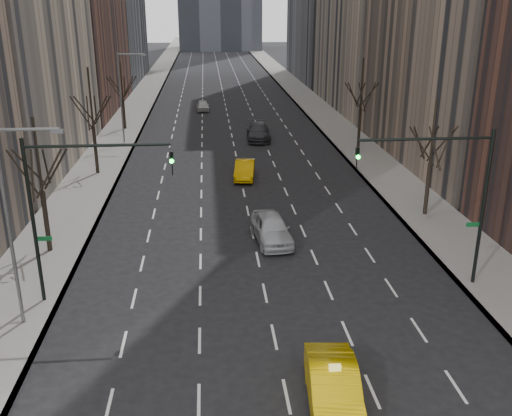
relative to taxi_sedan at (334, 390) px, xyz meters
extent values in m
cube|color=slate|center=(-13.80, 66.85, -0.75)|extent=(4.50, 320.00, 0.15)
cube|color=slate|center=(10.70, 66.85, -0.75)|extent=(4.50, 320.00, 0.15)
cylinder|color=black|center=(-13.55, 14.85, 1.11)|extent=(0.28, 0.28, 3.57)
cylinder|color=black|center=(-13.55, 14.85, 5.02)|extent=(0.16, 0.16, 4.25)
cylinder|color=black|center=(-13.41, 15.69, 4.12)|extent=(0.42, 1.80, 2.52)
cylinder|color=black|center=(-12.75, 15.14, 4.12)|extent=(1.74, 0.72, 2.52)
cylinder|color=black|center=(-12.90, 14.29, 4.12)|extent=(1.46, 1.25, 2.52)
cylinder|color=black|center=(-13.70, 14.00, 4.12)|extent=(0.42, 1.80, 2.52)
cylinder|color=black|center=(-14.36, 14.55, 4.12)|extent=(1.74, 0.72, 2.52)
cylinder|color=black|center=(-14.21, 15.40, 4.12)|extent=(1.46, 1.25, 2.52)
cylinder|color=black|center=(-13.55, 30.85, 1.32)|extent=(0.28, 0.28, 3.99)
cylinder|color=black|center=(-13.55, 30.85, 5.69)|extent=(0.16, 0.16, 4.75)
cylinder|color=black|center=(-13.41, 31.69, 4.54)|extent=(0.42, 1.80, 2.52)
cylinder|color=black|center=(-12.75, 31.14, 4.54)|extent=(1.74, 0.72, 2.52)
cylinder|color=black|center=(-12.90, 30.29, 4.54)|extent=(1.46, 1.25, 2.52)
cylinder|color=black|center=(-13.70, 30.00, 4.54)|extent=(0.42, 1.80, 2.52)
cylinder|color=black|center=(-14.36, 30.55, 4.54)|extent=(1.74, 0.72, 2.52)
cylinder|color=black|center=(-14.21, 31.40, 4.54)|extent=(1.46, 1.25, 2.52)
cylinder|color=black|center=(-13.55, 48.85, 1.00)|extent=(0.28, 0.28, 3.36)
cylinder|color=black|center=(-13.55, 48.85, 4.68)|extent=(0.16, 0.16, 4.00)
cylinder|color=black|center=(-13.41, 49.69, 3.91)|extent=(0.42, 1.80, 2.52)
cylinder|color=black|center=(-12.75, 49.14, 3.91)|extent=(1.74, 0.72, 2.52)
cylinder|color=black|center=(-12.90, 48.29, 3.91)|extent=(1.46, 1.25, 2.52)
cylinder|color=black|center=(-13.70, 48.00, 3.91)|extent=(0.42, 1.80, 2.52)
cylinder|color=black|center=(-14.36, 48.55, 3.91)|extent=(1.74, 0.72, 2.52)
cylinder|color=black|center=(-14.21, 49.40, 3.91)|extent=(1.46, 1.25, 2.52)
cylinder|color=black|center=(10.45, 18.85, 1.11)|extent=(0.28, 0.28, 3.57)
cylinder|color=black|center=(10.45, 18.85, 5.02)|extent=(0.16, 0.16, 4.25)
cylinder|color=black|center=(10.59, 19.69, 4.12)|extent=(0.42, 1.80, 2.52)
cylinder|color=black|center=(11.25, 19.14, 4.12)|extent=(1.74, 0.72, 2.52)
cylinder|color=black|center=(11.10, 18.29, 4.12)|extent=(1.46, 1.25, 2.52)
cylinder|color=black|center=(10.30, 18.00, 4.12)|extent=(0.42, 1.80, 2.52)
cylinder|color=black|center=(9.64, 18.55, 4.12)|extent=(1.74, 0.72, 2.52)
cylinder|color=black|center=(9.79, 19.40, 4.12)|extent=(1.46, 1.25, 2.52)
cylinder|color=black|center=(10.45, 36.85, 1.32)|extent=(0.28, 0.28, 3.99)
cylinder|color=black|center=(10.45, 36.85, 5.69)|extent=(0.16, 0.16, 4.75)
cylinder|color=black|center=(10.59, 37.69, 4.54)|extent=(0.42, 1.80, 2.52)
cylinder|color=black|center=(11.25, 37.14, 4.54)|extent=(1.74, 0.72, 2.52)
cylinder|color=black|center=(11.10, 36.29, 4.54)|extent=(1.46, 1.25, 2.52)
cylinder|color=black|center=(10.30, 36.00, 4.54)|extent=(0.42, 1.80, 2.52)
cylinder|color=black|center=(9.64, 36.55, 4.54)|extent=(1.74, 0.72, 2.52)
cylinder|color=black|center=(9.79, 37.40, 4.54)|extent=(1.46, 1.25, 2.52)
cylinder|color=black|center=(-12.35, 8.85, 3.32)|extent=(0.18, 0.18, 8.00)
cylinder|color=black|center=(-9.10, 8.85, 6.92)|extent=(6.50, 0.14, 0.14)
imported|color=black|center=(-5.85, 8.85, 6.02)|extent=(0.18, 0.22, 1.10)
sphere|color=#0CFF33|center=(-5.85, 8.67, 6.17)|extent=(0.20, 0.20, 0.20)
cube|color=#0C5926|center=(-11.95, 8.85, 2.52)|extent=(0.70, 0.04, 0.22)
cylinder|color=black|center=(9.25, 8.85, 3.32)|extent=(0.18, 0.18, 8.00)
cylinder|color=black|center=(6.00, 8.85, 6.92)|extent=(6.50, 0.14, 0.14)
imported|color=black|center=(2.75, 8.85, 6.02)|extent=(0.18, 0.22, 1.10)
sphere|color=#0CFF33|center=(2.75, 8.67, 6.17)|extent=(0.20, 0.20, 0.20)
cube|color=#0C5926|center=(8.85, 8.85, 2.52)|extent=(0.70, 0.04, 0.22)
cylinder|color=slate|center=(-12.75, 6.85, 3.82)|extent=(0.16, 0.16, 9.00)
cylinder|color=slate|center=(-11.45, 6.85, 8.12)|extent=(2.60, 0.14, 0.14)
cube|color=slate|center=(-10.25, 6.85, 8.02)|extent=(0.50, 0.22, 0.15)
cylinder|color=slate|center=(-12.75, 41.85, 3.82)|extent=(0.16, 0.16, 9.00)
cylinder|color=slate|center=(-11.45, 41.85, 8.12)|extent=(2.60, 0.14, 0.14)
cube|color=slate|center=(-10.25, 41.85, 8.02)|extent=(0.50, 0.22, 0.15)
imported|color=#D5AB04|center=(0.00, 0.00, 0.00)|extent=(2.17, 5.16, 1.66)
imported|color=#AAADB2|center=(-0.50, 15.34, 0.02)|extent=(2.49, 5.16, 1.70)
imported|color=#E1A204|center=(-1.23, 28.71, -0.09)|extent=(2.07, 4.61, 1.47)
imported|color=#2B2B30|center=(1.16, 42.55, 0.02)|extent=(2.60, 5.94, 1.70)
imported|color=silver|center=(-4.73, 60.20, -0.15)|extent=(1.77, 4.03, 1.35)
camera|label=1|loc=(-4.20, -16.48, 12.96)|focal=40.00mm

